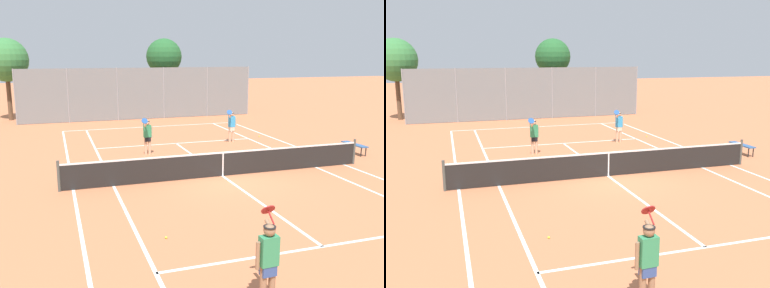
% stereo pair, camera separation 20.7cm
% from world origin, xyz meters
% --- Properties ---
extents(ground_plane, '(120.00, 120.00, 0.00)m').
position_xyz_m(ground_plane, '(0.00, 0.00, 0.00)').
color(ground_plane, '#C67047').
extents(court_line_markings, '(11.10, 23.90, 0.01)m').
position_xyz_m(court_line_markings, '(0.00, 0.00, 0.00)').
color(court_line_markings, white).
rests_on(court_line_markings, ground).
extents(tennis_net, '(12.00, 0.10, 1.07)m').
position_xyz_m(tennis_net, '(0.00, 0.00, 0.51)').
color(tennis_net, '#474C47').
rests_on(tennis_net, ground).
extents(player_near_side, '(0.65, 0.75, 1.77)m').
position_xyz_m(player_near_side, '(-2.46, -8.18, 0.93)').
color(player_near_side, '#936B4C').
rests_on(player_near_side, ground).
extents(player_far_left, '(0.63, 0.76, 1.77)m').
position_xyz_m(player_far_left, '(-1.94, 4.40, 0.93)').
color(player_far_left, '#D8A884').
rests_on(player_far_left, ground).
extents(player_far_right, '(0.75, 0.72, 1.77)m').
position_xyz_m(player_far_right, '(2.85, 5.79, 0.93)').
color(player_far_right, '#D8A884').
rests_on(player_far_right, ground).
extents(loose_tennis_ball_2, '(0.07, 0.07, 0.07)m').
position_xyz_m(loose_tennis_ball_2, '(-3.48, -4.79, 0.03)').
color(loose_tennis_ball_2, '#D1DB33').
rests_on(loose_tennis_ball_2, ground).
extents(loose_tennis_ball_3, '(0.07, 0.07, 0.07)m').
position_xyz_m(loose_tennis_ball_3, '(2.25, 3.08, 0.03)').
color(loose_tennis_ball_3, '#D1DB33').
rests_on(loose_tennis_ball_3, ground).
extents(loose_tennis_ball_4, '(0.07, 0.07, 0.07)m').
position_xyz_m(loose_tennis_ball_4, '(-0.30, 2.76, 0.03)').
color(loose_tennis_ball_4, '#D1DB33').
rests_on(loose_tennis_ball_4, ground).
extents(loose_tennis_ball_5, '(0.07, 0.07, 0.07)m').
position_xyz_m(loose_tennis_ball_5, '(4.92, 6.67, 0.03)').
color(loose_tennis_ball_5, '#D1DB33').
rests_on(loose_tennis_ball_5, ground).
extents(courtside_bench, '(0.36, 1.50, 0.47)m').
position_xyz_m(courtside_bench, '(7.26, 1.60, 0.41)').
color(courtside_bench, '#33598C').
rests_on(courtside_bench, ground).
extents(back_fence, '(16.64, 0.08, 3.64)m').
position_xyz_m(back_fence, '(0.00, 15.32, 1.82)').
color(back_fence, gray).
rests_on(back_fence, ground).
extents(tree_behind_left, '(2.98, 2.98, 5.65)m').
position_xyz_m(tree_behind_left, '(-8.74, 17.73, 4.06)').
color(tree_behind_left, brown).
rests_on(tree_behind_left, ground).
extents(tree_behind_right, '(2.82, 2.82, 5.77)m').
position_xyz_m(tree_behind_right, '(2.69, 19.02, 4.24)').
color(tree_behind_right, brown).
rests_on(tree_behind_right, ground).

